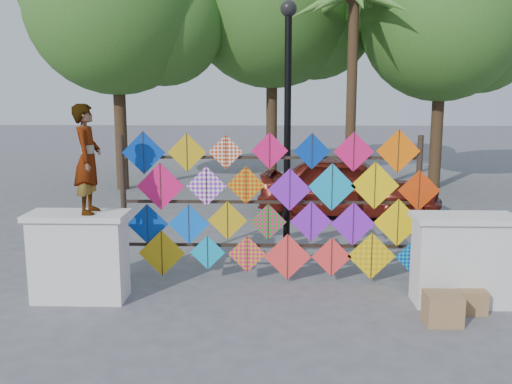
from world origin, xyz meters
TOP-DOWN VIEW (x-y plane):
  - ground at (0.00, 0.00)m, footprint 80.00×80.00m
  - parapet_left at (-2.70, -0.20)m, footprint 1.40×0.65m
  - parapet_right at (2.70, -0.20)m, footprint 1.40×0.65m
  - kite_rack at (0.11, 0.73)m, footprint 4.95×0.24m
  - tree_west at (-4.40, 9.03)m, footprint 5.85×5.20m
  - tree_mid at (0.11, 11.03)m, footprint 6.30×5.60m
  - tree_east at (5.09, 9.53)m, footprint 5.40×4.80m
  - palm_tree at (2.20, 8.00)m, footprint 3.62×3.62m
  - vendor_woman at (-2.51, -0.20)m, footprint 0.40×0.58m
  - sedan at (1.86, 5.41)m, footprint 4.45×2.39m
  - lamppost at (0.30, 2.00)m, footprint 0.28×0.28m
  - cardboard_box_near at (2.25, -0.91)m, footprint 0.45×0.40m
  - cardboard_box_far at (2.74, -0.50)m, footprint 0.39×0.36m

SIDE VIEW (x-z plane):
  - ground at x=0.00m, z-range 0.00..0.00m
  - cardboard_box_far at x=2.74m, z-range 0.00..0.33m
  - cardboard_box_near at x=2.25m, z-range 0.00..0.40m
  - parapet_left at x=-2.70m, z-range 0.01..1.29m
  - parapet_right at x=2.70m, z-range 0.01..1.29m
  - sedan at x=1.86m, z-range 0.00..1.44m
  - kite_rack at x=0.11m, z-range 0.01..2.40m
  - vendor_woman at x=-2.51m, z-range 1.28..2.80m
  - lamppost at x=0.30m, z-range 0.46..4.92m
  - palm_tree at x=2.20m, z-range 2.04..7.87m
  - tree_east at x=5.09m, z-range 1.28..8.69m
  - tree_west at x=-4.40m, z-range 1.38..9.39m
  - tree_mid at x=0.11m, z-range 1.47..10.08m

